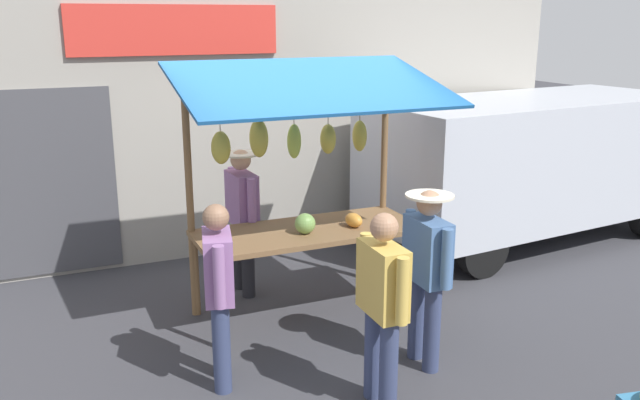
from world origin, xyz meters
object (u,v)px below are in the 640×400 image
market_stall (306,162)px  shopper_in_striped_shirt (382,299)px  shopper_in_grey_tee (427,266)px  shopper_with_shopping_bag (219,285)px  vendor_with_sunhat (242,211)px  parked_van (520,157)px

market_stall → shopper_in_striped_shirt: (0.14, 1.82, -0.67)m
market_stall → shopper_in_grey_tee: size_ratio=1.62×
market_stall → shopper_in_grey_tee: (-0.50, 1.40, -0.65)m
shopper_with_shopping_bag → shopper_in_striped_shirt: bearing=-114.5°
vendor_with_sunhat → parked_van: bearing=91.9°
market_stall → shopper_in_grey_tee: market_stall is taller
shopper_in_grey_tee → parked_van: bearing=-49.3°
shopper_with_shopping_bag → shopper_in_grey_tee: bearing=-89.7°
market_stall → vendor_with_sunhat: bearing=-58.8°
shopper_in_striped_shirt → shopper_with_shopping_bag: bearing=53.8°
vendor_with_sunhat → market_stall: bearing=28.7°
vendor_with_sunhat → shopper_with_shopping_bag: bearing=-25.5°
vendor_with_sunhat → shopper_with_shopping_bag: 1.89m
shopper_with_shopping_bag → market_stall: bearing=-35.7°
shopper_in_grey_tee → parked_van: parked_van is taller
market_stall → shopper_in_striped_shirt: bearing=85.5°
vendor_with_sunhat → parked_van: (-3.89, -0.30, 0.20)m
vendor_with_sunhat → shopper_in_striped_shirt: bearing=4.0°
shopper_in_striped_shirt → vendor_with_sunhat: bearing=7.9°
shopper_in_striped_shirt → shopper_in_grey_tee: bearing=-56.1°
market_stall → vendor_with_sunhat: size_ratio=1.59×
market_stall → shopper_with_shopping_bag: size_ratio=1.65×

